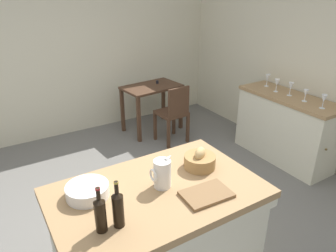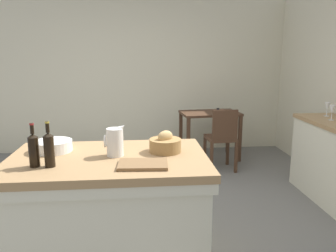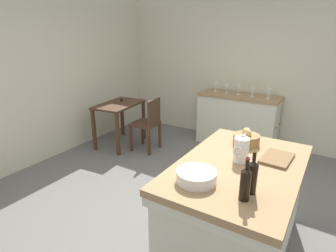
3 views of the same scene
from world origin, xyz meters
name	(u,v)px [view 3 (image 3 of 3)]	position (x,y,z in m)	size (l,w,h in m)	color
ground_plane	(183,212)	(0.00, 0.00, 0.00)	(6.76, 6.76, 0.00)	#66635E
wall_back	(29,79)	(0.00, 2.60, 1.30)	(5.32, 0.12, 2.60)	beige
wall_right	(256,71)	(2.60, 0.00, 1.30)	(0.12, 5.20, 2.60)	beige
island_table	(236,205)	(-0.21, -0.66, 0.48)	(1.54, 0.98, 0.88)	#99754C
side_cabinet	(237,120)	(2.26, 0.16, 0.46)	(0.52, 1.39, 0.92)	#99754C
writing_desk	(119,110)	(1.17, 1.94, 0.64)	(0.95, 0.65, 0.81)	#472D1E
wooden_chair	(148,123)	(1.22, 1.35, 0.50)	(0.42, 0.42, 0.91)	#472D1E
pitcher	(241,150)	(-0.16, -0.65, 0.99)	(0.17, 0.13, 0.26)	silver
wash_bowl	(196,176)	(-0.67, -0.47, 0.93)	(0.31, 0.31, 0.09)	silver
bread_basket	(246,139)	(0.24, -0.57, 0.95)	(0.26, 0.26, 0.18)	olive
cutting_board	(277,158)	(0.05, -0.91, 0.89)	(0.35, 0.23, 0.02)	brown
wine_bottle_dark	(252,176)	(-0.60, -0.86, 1.01)	(0.07, 0.07, 0.33)	black
wine_bottle_amber	(245,183)	(-0.71, -0.85, 1.01)	(0.07, 0.07, 0.31)	black
wine_glass_far_left	(269,92)	(2.21, -0.33, 1.03)	(0.07, 0.07, 0.17)	white
wine_glass_left	(253,90)	(2.24, -0.07, 1.02)	(0.07, 0.07, 0.15)	white
wine_glass_middle	(239,88)	(2.26, 0.18, 1.04)	(0.07, 0.07, 0.18)	white
wine_glass_right	(227,87)	(2.23, 0.38, 1.04)	(0.07, 0.07, 0.18)	white
wine_glass_far_right	(216,85)	(2.32, 0.63, 1.04)	(0.07, 0.07, 0.17)	white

